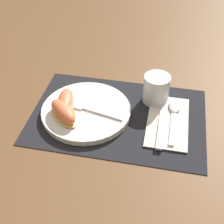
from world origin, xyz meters
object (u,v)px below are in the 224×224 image
(knife, at_px, (162,122))
(juice_glass, at_px, (156,90))
(citrus_wedge_1, at_px, (65,109))
(spoon, at_px, (174,111))
(plate, at_px, (86,111))
(citrus_wedge_2, at_px, (63,112))
(citrus_wedge_0, at_px, (65,103))
(fork, at_px, (86,108))

(knife, bearing_deg, juice_glass, 106.48)
(citrus_wedge_1, bearing_deg, spoon, 14.62)
(juice_glass, distance_m, citrus_wedge_1, 0.26)
(plate, xyz_separation_m, citrus_wedge_2, (-0.05, -0.04, 0.03))
(citrus_wedge_2, bearing_deg, juice_glass, 31.01)
(plate, height_order, juice_glass, juice_glass)
(citrus_wedge_0, height_order, citrus_wedge_1, citrus_wedge_0)
(plate, bearing_deg, knife, -0.32)
(spoon, height_order, fork, fork)
(fork, bearing_deg, spoon, 10.97)
(spoon, bearing_deg, citrus_wedge_2, -162.44)
(plate, relative_size, knife, 1.18)
(fork, distance_m, citrus_wedge_2, 0.07)
(spoon, bearing_deg, knife, -121.60)
(citrus_wedge_0, xyz_separation_m, citrus_wedge_2, (0.01, -0.04, 0.00))
(spoon, bearing_deg, fork, -169.03)
(plate, distance_m, spoon, 0.24)
(citrus_wedge_0, height_order, citrus_wedge_2, citrus_wedge_2)
(spoon, bearing_deg, juice_glass, 140.63)
(knife, bearing_deg, citrus_wedge_1, -173.92)
(juice_glass, xyz_separation_m, spoon, (0.06, -0.05, -0.03))
(spoon, bearing_deg, plate, -168.94)
(knife, height_order, citrus_wedge_2, citrus_wedge_2)
(knife, height_order, fork, fork)
(plate, distance_m, citrus_wedge_0, 0.06)
(juice_glass, xyz_separation_m, citrus_wedge_2, (-0.23, -0.14, -0.00))
(citrus_wedge_1, bearing_deg, fork, 29.76)
(plate, bearing_deg, juice_glass, 27.39)
(juice_glass, height_order, fork, juice_glass)
(knife, distance_m, fork, 0.20)
(spoon, relative_size, citrus_wedge_2, 1.65)
(knife, xyz_separation_m, citrus_wedge_1, (-0.25, -0.03, 0.02))
(plate, bearing_deg, citrus_wedge_0, -172.88)
(plate, relative_size, citrus_wedge_1, 2.20)
(citrus_wedge_0, relative_size, citrus_wedge_1, 1.12)
(juice_glass, bearing_deg, spoon, -39.37)
(plate, height_order, spoon, plate)
(juice_glass, distance_m, fork, 0.20)
(knife, distance_m, citrus_wedge_2, 0.26)
(fork, relative_size, citrus_wedge_2, 1.70)
(citrus_wedge_1, xyz_separation_m, citrus_wedge_2, (0.00, -0.02, 0.00))
(fork, bearing_deg, juice_glass, 27.35)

